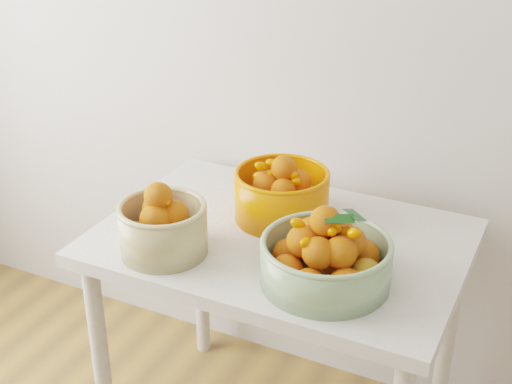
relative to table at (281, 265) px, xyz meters
The scene contains 4 objects.
table is the anchor object (origin of this frame).
bowl_cream 0.37m from the table, 139.18° to the right, with size 0.30×0.30×0.20m.
bowl_green 0.30m from the table, 40.22° to the right, with size 0.35×0.35×0.21m.
bowl_orange 0.20m from the table, 113.85° to the left, with size 0.30×0.30×0.20m.
Camera 1 is at (0.47, 0.03, 1.73)m, focal length 50.00 mm.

